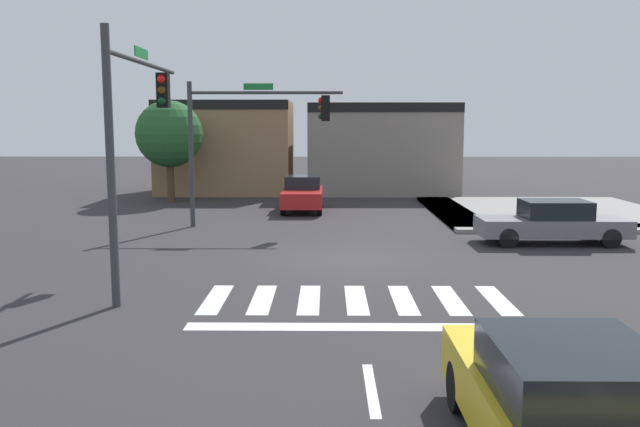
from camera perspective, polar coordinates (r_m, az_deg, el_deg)
ground_plane at (r=19.19m, az=2.56°, el=-3.93°), size 120.00×120.00×0.00m
crosswalk_near at (r=14.81m, az=3.16°, el=-7.45°), size 6.76×2.49×0.01m
bike_detector_marking at (r=10.79m, az=14.34°, el=-13.61°), size 1.10×1.10×0.01m
curb_corner_northeast at (r=29.89m, az=18.42°, el=0.04°), size 10.00×10.60×0.15m
storefront_row at (r=38.02m, az=-0.47°, el=5.76°), size 16.53×7.03×5.15m
traffic_signal_northwest at (r=24.90m, az=-5.99°, el=7.58°), size 5.79×0.32×5.45m
traffic_signal_southwest at (r=16.42m, az=-15.55°, el=8.16°), size 0.32×5.94×5.92m
car_yellow at (r=8.10m, az=20.49°, el=-15.36°), size 1.94×4.48×1.55m
car_gray at (r=22.73m, az=19.52°, el=-0.73°), size 4.75×1.72×1.43m
car_red at (r=29.62m, az=-1.52°, el=1.73°), size 1.78×4.16×1.55m
roadside_tree at (r=33.71m, az=-12.94°, el=6.71°), size 3.32×3.32×5.06m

